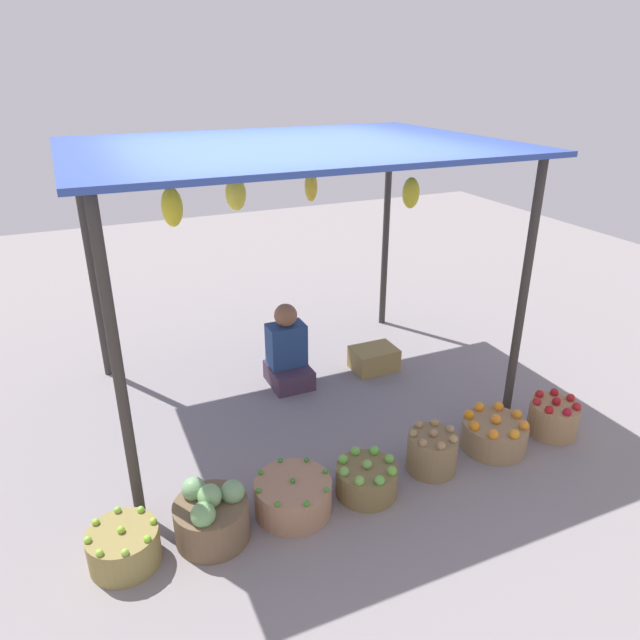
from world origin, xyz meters
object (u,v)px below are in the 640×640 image
object	(u,v)px
basket_green_chilies	(293,496)
basket_limes	(124,547)
basket_green_apples	(367,479)
basket_oranges	(494,434)
basket_red_apples	(553,417)
basket_cabbages	(212,516)
wooden_crate_near_vendor	(374,359)
vendor_person	(287,354)
basket_potatoes	(432,451)

from	to	relation	value
basket_green_chilies	basket_limes	bearing A→B (deg)	-179.60
basket_green_chilies	basket_green_apples	distance (m)	0.53
basket_limes	basket_oranges	world-z (taller)	basket_oranges
basket_oranges	basket_red_apples	size ratio (longest dim) A/B	1.30
basket_cabbages	basket_oranges	xyz separation A→B (m)	(2.23, 0.05, -0.05)
basket_green_apples	basket_red_apples	size ratio (longest dim) A/B	1.12
basket_green_apples	wooden_crate_near_vendor	size ratio (longest dim) A/B	1.01
basket_green_chilies	basket_oranges	world-z (taller)	basket_oranges
basket_cabbages	basket_green_apples	world-z (taller)	basket_cabbages
basket_limes	basket_green_apples	world-z (taller)	same
basket_green_apples	basket_red_apples	distance (m)	1.71
basket_cabbages	basket_red_apples	world-z (taller)	basket_cabbages
vendor_person	wooden_crate_near_vendor	bearing A→B (deg)	-6.23
basket_green_apples	basket_cabbages	bearing A→B (deg)	178.90
basket_limes	basket_cabbages	xyz separation A→B (m)	(0.53, -0.01, 0.05)
vendor_person	basket_green_apples	bearing A→B (deg)	-91.83
basket_cabbages	basket_oranges	bearing A→B (deg)	1.20
basket_red_apples	basket_limes	bearing A→B (deg)	179.94
basket_cabbages	wooden_crate_near_vendor	distance (m)	2.51
vendor_person	basket_potatoes	distance (m)	1.70
basket_oranges	basket_red_apples	world-z (taller)	basket_red_apples
vendor_person	basket_oranges	world-z (taller)	vendor_person
basket_green_apples	basket_green_chilies	bearing A→B (deg)	175.41
basket_limes	wooden_crate_near_vendor	distance (m)	2.94
basket_cabbages	basket_potatoes	xyz separation A→B (m)	(1.63, 0.02, -0.01)
vendor_person	basket_potatoes	size ratio (longest dim) A/B	2.15
basket_green_chilies	basket_oranges	size ratio (longest dim) A/B	1.04
vendor_person	basket_limes	bearing A→B (deg)	-135.70
basket_green_chilies	basket_potatoes	bearing A→B (deg)	-0.25
basket_cabbages	basket_potatoes	size ratio (longest dim) A/B	1.29
wooden_crate_near_vendor	basket_green_apples	bearing A→B (deg)	-120.36
basket_green_apples	basket_red_apples	bearing A→B (deg)	1.06
basket_green_apples	wooden_crate_near_vendor	bearing A→B (deg)	59.64
vendor_person	basket_limes	world-z (taller)	vendor_person
vendor_person	basket_red_apples	distance (m)	2.32
basket_green_apples	basket_limes	bearing A→B (deg)	178.76
basket_potatoes	basket_limes	bearing A→B (deg)	-179.92
basket_green_apples	basket_oranges	size ratio (longest dim) A/B	0.86
basket_green_apples	basket_oranges	xyz separation A→B (m)	(1.15, 0.07, 0.01)
basket_potatoes	basket_red_apples	world-z (taller)	basket_potatoes
basket_potatoes	wooden_crate_near_vendor	distance (m)	1.56
basket_oranges	basket_red_apples	bearing A→B (deg)	-3.69
basket_green_chilies	basket_green_apples	world-z (taller)	basket_green_apples
basket_limes	basket_potatoes	xyz separation A→B (m)	(2.16, 0.00, 0.03)
basket_green_apples	basket_oranges	world-z (taller)	basket_oranges
basket_oranges	basket_red_apples	distance (m)	0.56
basket_green_chilies	basket_red_apples	world-z (taller)	basket_red_apples
basket_potatoes	wooden_crate_near_vendor	bearing A→B (deg)	76.83
basket_green_chilies	wooden_crate_near_vendor	distance (m)	2.09
basket_limes	basket_cabbages	distance (m)	0.53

